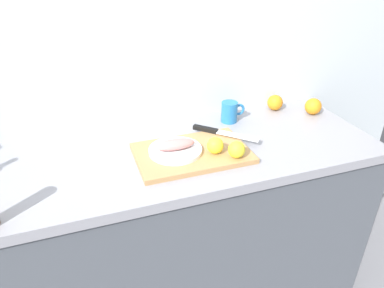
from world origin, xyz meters
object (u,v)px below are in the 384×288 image
white_plate (175,150)px  coffee_mug_0 (230,112)px  cutting_board (192,153)px  fish_fillet (175,144)px  lemon_0 (237,150)px  orange_0 (313,106)px  chef_knife (217,132)px

white_plate → coffee_mug_0: size_ratio=1.79×
cutting_board → fish_fillet: bearing=168.3°
lemon_0 → fish_fillet: bearing=151.4°
cutting_board → lemon_0: size_ratio=6.79×
white_plate → fish_fillet: bearing=-90.0°
fish_fillet → coffee_mug_0: bearing=33.9°
fish_fillet → orange_0: (0.74, 0.17, -0.01)m
lemon_0 → orange_0: (0.54, 0.28, -0.01)m
cutting_board → coffee_mug_0: 0.36m
white_plate → chef_knife: 0.23m
orange_0 → cutting_board: bearing=-165.3°
fish_fillet → chef_knife: 0.23m
chef_knife → orange_0: size_ratio=2.88×
fish_fillet → coffee_mug_0: 0.40m
orange_0 → white_plate: bearing=-167.4°
orange_0 → coffee_mug_0: bearing=172.3°
white_plate → coffee_mug_0: 0.40m
coffee_mug_0 → cutting_board: bearing=-138.6°
lemon_0 → orange_0: 0.60m
coffee_mug_0 → orange_0: coffee_mug_0 is taller
white_plate → orange_0: (0.74, 0.17, 0.01)m
cutting_board → white_plate: white_plate is taller
chef_knife → coffee_mug_0: coffee_mug_0 is taller
fish_fillet → chef_knife: size_ratio=0.68×
cutting_board → orange_0: size_ratio=5.52×
white_plate → lemon_0: bearing=-28.6°
white_plate → chef_knife: size_ratio=0.90×
chef_knife → orange_0: orange_0 is taller
coffee_mug_0 → chef_knife: bearing=-132.1°
orange_0 → fish_fillet: bearing=-167.4°
lemon_0 → coffee_mug_0: coffee_mug_0 is taller
fish_fillet → coffee_mug_0: size_ratio=1.34×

